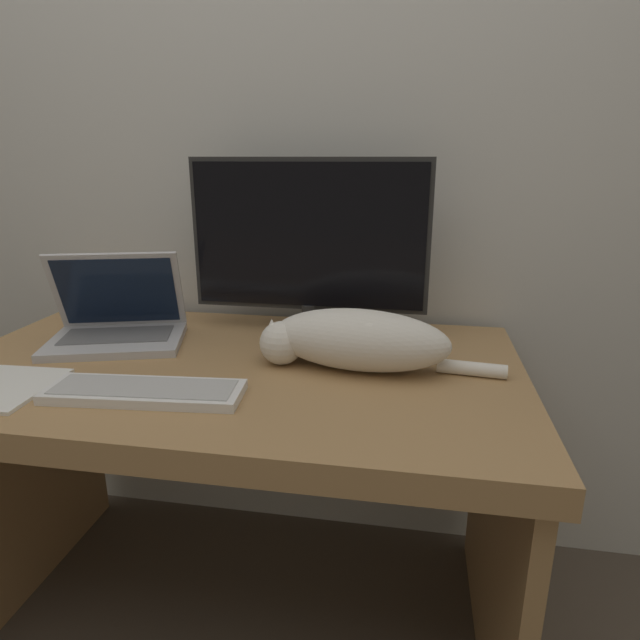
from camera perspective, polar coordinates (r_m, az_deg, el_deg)
name	(u,v)px	position (r m, az deg, el deg)	size (l,w,h in m)	color
wall_back	(274,125)	(1.64, -4.91, 20.03)	(6.40, 0.06, 2.60)	silver
desk	(235,424)	(1.36, -9.08, -10.89)	(1.36, 0.79, 0.74)	#A37A4C
monitor	(309,245)	(1.43, -1.22, 7.99)	(0.64, 0.18, 0.47)	#282828
laptop	(117,325)	(1.50, -20.83, -0.46)	(0.39, 0.33, 0.24)	#B7B7BC
external_keyboard	(145,392)	(1.16, -18.20, -7.26)	(0.41, 0.16, 0.02)	white
cat	(354,339)	(1.22, 3.66, -2.01)	(0.56, 0.21, 0.14)	silver
paper_notepad	(4,388)	(1.31, -30.64, -6.25)	(0.19, 0.23, 0.01)	white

